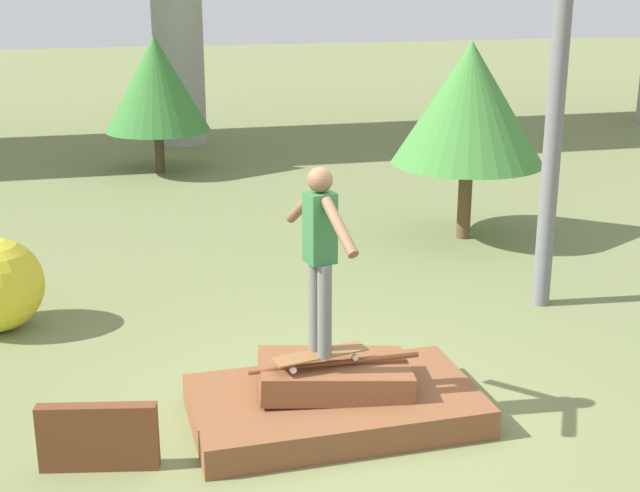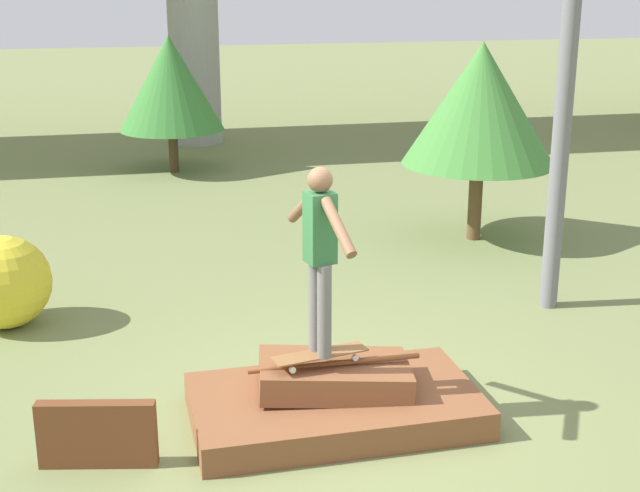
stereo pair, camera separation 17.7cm
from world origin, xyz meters
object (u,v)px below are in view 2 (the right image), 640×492
tree_behind_left (480,104)px  skateboard (320,355)px  skater (320,248)px  bush_yellow_flowering (4,282)px  tree_behind_right (170,83)px

tree_behind_left → skateboard: bearing=-124.7°
skateboard → tree_behind_left: size_ratio=0.30×
skateboard → skater: (-0.00, 0.00, 0.94)m
skateboard → bush_yellow_flowering: (-2.86, 2.84, -0.12)m
bush_yellow_flowering → skater: bearing=-44.9°
skateboard → skater: 0.94m
skateboard → tree_behind_right: tree_behind_right is taller
skater → bush_yellow_flowering: 4.17m
bush_yellow_flowering → skateboard: bearing=-44.9°
skater → skateboard: bearing=-5.4°
skater → tree_behind_right: tree_behind_right is taller
tree_behind_right → skateboard: bearing=-86.8°
skateboard → tree_behind_right: bearing=93.2°
tree_behind_left → tree_behind_right: bearing=125.8°
bush_yellow_flowering → tree_behind_right: bearing=73.0°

